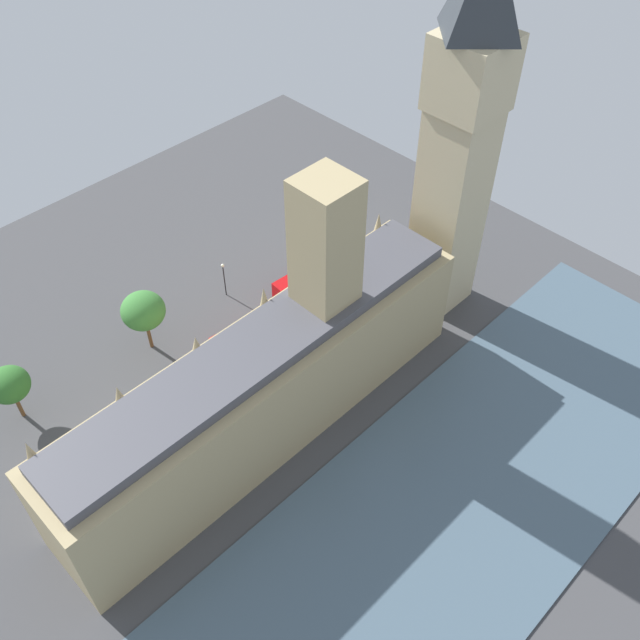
# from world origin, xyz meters

# --- Properties ---
(ground_plane) EXTENTS (132.28, 132.28, 0.00)m
(ground_plane) POSITION_xyz_m (0.00, 0.00, 0.00)
(ground_plane) COLOR #424244
(river_thames) EXTENTS (31.62, 119.05, 0.25)m
(river_thames) POSITION_xyz_m (-28.03, 0.00, 0.12)
(river_thames) COLOR #475B6B
(river_thames) RESTS_ON ground
(parliament_building) EXTENTS (12.37, 62.28, 35.55)m
(parliament_building) POSITION_xyz_m (-1.99, -1.25, 9.62)
(parliament_building) COLOR tan
(parliament_building) RESTS_ON ground
(clock_tower) EXTENTS (9.29, 9.29, 58.15)m
(clock_tower) POSITION_xyz_m (-1.70, -37.89, 30.10)
(clock_tower) COLOR #CCBA8E
(clock_tower) RESTS_ON ground
(double_decker_bus_near_tower) EXTENTS (3.27, 10.65, 4.75)m
(double_decker_bus_near_tower) POSITION_xyz_m (14.01, -22.05, 2.63)
(double_decker_bus_near_tower) COLOR #B20C0F
(double_decker_bus_near_tower) RESTS_ON ground
(double_decker_bus_far_end) EXTENTS (3.36, 10.67, 4.75)m
(double_decker_bus_far_end) POSITION_xyz_m (11.64, -7.41, 2.63)
(double_decker_bus_far_end) COLOR red
(double_decker_bus_far_end) RESTS_ON ground
(car_silver_trailing) EXTENTS (1.97, 4.71, 1.74)m
(car_silver_trailing) POSITION_xyz_m (13.95, 3.07, 0.89)
(car_silver_trailing) COLOR #B7B7BC
(car_silver_trailing) RESTS_ON ground
(car_dark_green_leading) EXTENTS (2.13, 4.13, 1.74)m
(car_dark_green_leading) POSITION_xyz_m (13.49, 8.23, 0.88)
(car_dark_green_leading) COLOR #19472D
(car_dark_green_leading) RESTS_ON ground
(car_white_opposite_hall) EXTENTS (2.06, 4.60, 1.74)m
(car_white_opposite_hall) POSITION_xyz_m (12.61, 13.81, 0.89)
(car_white_opposite_hall) COLOR silver
(car_white_opposite_hall) RESTS_ON ground
(car_blue_corner) EXTENTS (1.88, 4.32, 1.74)m
(car_blue_corner) POSITION_xyz_m (11.40, 22.74, 0.89)
(car_blue_corner) COLOR navy
(car_blue_corner) RESTS_ON ground
(pedestrian_under_trees) EXTENTS (0.48, 0.59, 1.71)m
(pedestrian_under_trees) POSITION_xyz_m (7.47, 22.00, 0.77)
(pedestrian_under_trees) COLOR black
(pedestrian_under_trees) RESTS_ON ground
(pedestrian_kerbside) EXTENTS (0.69, 0.71, 1.71)m
(pedestrian_kerbside) POSITION_xyz_m (7.40, -9.67, 0.77)
(pedestrian_kerbside) COLOR maroon
(pedestrian_kerbside) RESTS_ON ground
(pedestrian_by_river_gate) EXTENTS (0.67, 0.67, 1.62)m
(pedestrian_by_river_gate) POSITION_xyz_m (7.18, 16.33, 0.73)
(pedestrian_by_river_gate) COLOR #336B60
(pedestrian_by_river_gate) RESTS_ON ground
(plane_tree_midblock) EXTENTS (5.73, 5.73, 9.22)m
(plane_tree_midblock) POSITION_xyz_m (24.03, 23.25, 6.74)
(plane_tree_midblock) COLOR brown
(plane_tree_midblock) RESTS_ON ground
(plane_tree_slot_10) EXTENTS (6.61, 6.61, 10.54)m
(plane_tree_slot_10) POSITION_xyz_m (22.08, 2.55, 7.70)
(plane_tree_slot_10) COLOR brown
(plane_tree_slot_10) RESTS_ON ground
(street_lamp_slot_11) EXTENTS (0.56, 0.56, 6.69)m
(street_lamp_slot_11) POSITION_xyz_m (22.89, -13.06, 4.63)
(street_lamp_slot_11) COLOR black
(street_lamp_slot_11) RESTS_ON ground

